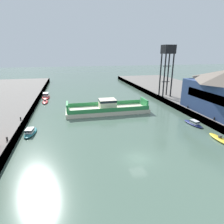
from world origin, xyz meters
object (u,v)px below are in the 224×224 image
(moored_boat_mid_left, at_px, (46,96))
(crane_tower, at_px, (168,56))
(moored_boat_near_left, at_px, (194,123))
(moored_boat_near_right, at_px, (45,102))
(chain_ferry, at_px, (107,108))
(moored_boat_mid_right, at_px, (30,132))
(moored_boat_far_left, at_px, (220,139))

(moored_boat_mid_left, xyz_separation_m, crane_tower, (40.32, -13.78, 14.33))
(moored_boat_mid_left, distance_m, crane_tower, 44.95)
(moored_boat_near_left, xyz_separation_m, moored_boat_near_right, (-35.60, 28.94, -0.15))
(moored_boat_near_left, bearing_deg, crane_tower, 79.13)
(chain_ferry, bearing_deg, moored_boat_mid_left, 129.65)
(moored_boat_near_left, xyz_separation_m, moored_boat_mid_left, (-36.00, 36.27, 0.22))
(moored_boat_mid_right, distance_m, crane_tower, 47.08)
(moored_boat_near_left, height_order, moored_boat_far_left, moored_boat_near_left)
(moored_boat_mid_right, height_order, crane_tower, crane_tower)
(moored_boat_near_right, relative_size, crane_tower, 0.33)
(chain_ferry, relative_size, moored_boat_near_right, 4.15)
(crane_tower, bearing_deg, moored_boat_mid_left, 161.13)
(crane_tower, bearing_deg, moored_boat_far_left, -98.26)
(moored_boat_near_right, xyz_separation_m, moored_boat_mid_left, (-0.39, 7.32, 0.37))
(moored_boat_near_left, distance_m, moored_boat_far_left, 8.29)
(moored_boat_mid_left, relative_size, crane_tower, 0.48)
(moored_boat_near_right, relative_size, moored_boat_mid_left, 0.69)
(moored_boat_far_left, bearing_deg, crane_tower, 81.74)
(moored_boat_mid_left, bearing_deg, chain_ferry, -50.35)
(moored_boat_mid_right, relative_size, moored_boat_far_left, 1.02)
(moored_boat_mid_right, bearing_deg, moored_boat_near_left, -4.76)
(chain_ferry, relative_size, moored_boat_mid_left, 2.86)
(moored_boat_near_left, bearing_deg, moored_boat_far_left, -91.02)
(moored_boat_far_left, bearing_deg, chain_ferry, 127.96)
(moored_boat_mid_left, height_order, crane_tower, crane_tower)
(crane_tower, bearing_deg, moored_boat_near_right, 170.81)
(chain_ferry, bearing_deg, moored_boat_mid_right, -149.35)
(moored_boat_near_right, height_order, crane_tower, crane_tower)
(moored_boat_near_left, distance_m, moored_boat_mid_left, 51.10)
(moored_boat_far_left, distance_m, crane_tower, 34.40)
(moored_boat_far_left, bearing_deg, moored_boat_near_right, 133.60)
(chain_ferry, height_order, moored_boat_mid_left, chain_ferry)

